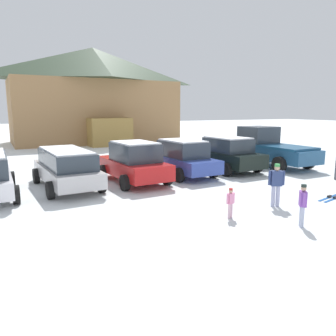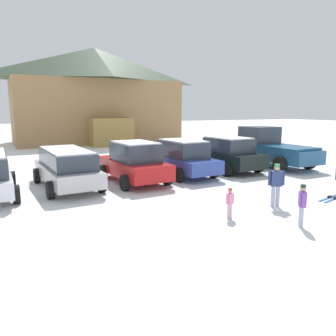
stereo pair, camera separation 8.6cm
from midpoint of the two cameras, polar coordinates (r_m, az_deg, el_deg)
name	(u,v)px [view 1 (the left image)]	position (r m, az deg, el deg)	size (l,w,h in m)	color
ski_lodge	(94,95)	(33.20, -12.79, 12.32)	(15.88, 9.76, 8.90)	#9E7549
parked_silver_wagon	(66,167)	(13.68, -17.47, 0.18)	(2.34, 4.88, 1.56)	beige
parked_red_sedan	(134,162)	(14.13, -6.14, 0.99)	(2.34, 4.25, 1.77)	red
parked_blue_hatchback	(181,157)	(15.69, 2.07, 1.85)	(2.25, 4.71, 1.70)	#3247A0
parked_black_sedan	(226,154)	(17.14, 9.87, 2.48)	(2.37, 4.44, 1.74)	black
pickup_truck	(268,148)	(19.20, 16.94, 3.36)	(2.45, 5.40, 2.15)	#235079
skier_teen_in_navy_coat	(276,183)	(11.07, 18.12, -2.43)	(0.47, 0.34, 1.41)	#A6AACD
skier_child_in_pink_snowsuit	(230,201)	(9.62, 10.58, -5.73)	(0.32, 0.18, 0.89)	beige
skier_child_in_purple_jacket	(303,203)	(9.44, 22.16, -5.66)	(0.31, 0.35, 1.16)	#A7B1CD
pair_of_skis	(332,198)	(13.02, 26.44, -4.66)	(1.48, 0.62, 0.08)	blue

